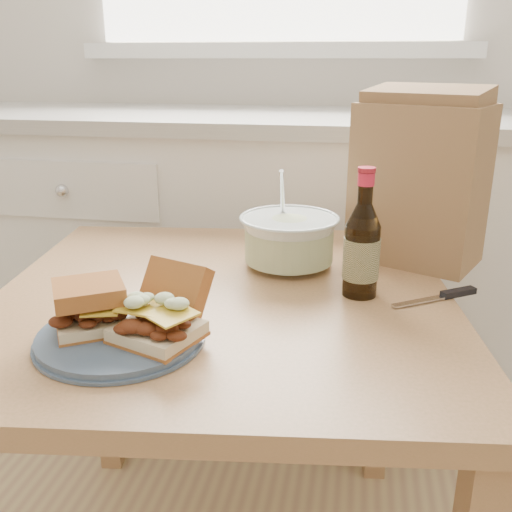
% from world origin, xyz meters
% --- Properties ---
extents(cabinet_run, '(2.50, 0.64, 0.94)m').
position_xyz_m(cabinet_run, '(-0.00, 1.70, 0.47)').
color(cabinet_run, white).
rests_on(cabinet_run, ground).
extents(dining_table, '(0.93, 0.93, 0.69)m').
position_xyz_m(dining_table, '(0.07, 0.90, 0.59)').
color(dining_table, tan).
rests_on(dining_table, ground).
extents(plate, '(0.25, 0.25, 0.02)m').
position_xyz_m(plate, '(-0.04, 0.69, 0.70)').
color(plate, '#43566D').
rests_on(plate, dining_table).
extents(sandwich_left, '(0.13, 0.13, 0.07)m').
position_xyz_m(sandwich_left, '(-0.08, 0.69, 0.74)').
color(sandwich_left, beige).
rests_on(sandwich_left, plate).
extents(sandwich_right, '(0.14, 0.19, 0.10)m').
position_xyz_m(sandwich_right, '(0.03, 0.70, 0.74)').
color(sandwich_right, beige).
rests_on(sandwich_right, plate).
extents(coleslaw_bowl, '(0.20, 0.20, 0.20)m').
position_xyz_m(coleslaw_bowl, '(0.17, 1.06, 0.74)').
color(coleslaw_bowl, white).
rests_on(coleslaw_bowl, dining_table).
extents(beer_bottle, '(0.06, 0.06, 0.23)m').
position_xyz_m(beer_bottle, '(0.32, 0.94, 0.78)').
color(beer_bottle, black).
rests_on(beer_bottle, dining_table).
extents(knife, '(0.16, 0.11, 0.01)m').
position_xyz_m(knife, '(0.47, 0.95, 0.70)').
color(knife, silver).
rests_on(knife, dining_table).
extents(paper_bag, '(0.29, 0.25, 0.32)m').
position_xyz_m(paper_bag, '(0.43, 1.16, 0.85)').
color(paper_bag, '#946947').
rests_on(paper_bag, dining_table).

